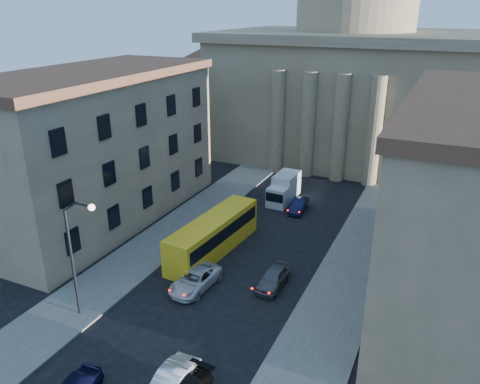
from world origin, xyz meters
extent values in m
cube|color=#53514C|center=(-8.50, 18.00, 0.07)|extent=(5.00, 60.00, 0.15)
cube|color=#53514C|center=(8.50, 18.00, 0.07)|extent=(5.00, 60.00, 0.15)
cube|color=#776449|center=(0.00, 56.00, 8.00)|extent=(34.00, 26.00, 16.00)
cube|color=#776449|center=(0.00, 56.00, 16.40)|extent=(35.50, 27.50, 1.20)
cylinder|color=#776449|center=(0.00, 56.00, 20.00)|extent=(16.00, 16.00, 8.00)
cube|color=#776449|center=(-21.00, 54.00, 5.50)|extent=(13.00, 13.00, 11.00)
cone|color=brown|center=(-21.00, 54.00, 13.00)|extent=(26.02, 26.02, 4.00)
cylinder|color=#776449|center=(-6.00, 42.80, 6.50)|extent=(1.80, 1.80, 13.00)
cylinder|color=#776449|center=(-2.00, 42.80, 6.50)|extent=(1.80, 1.80, 13.00)
cylinder|color=#776449|center=(2.00, 42.80, 6.50)|extent=(1.80, 1.80, 13.00)
cylinder|color=#776449|center=(6.00, 42.80, 6.50)|extent=(1.80, 1.80, 13.00)
cube|color=tan|center=(-17.00, 22.00, 7.00)|extent=(11.00, 26.00, 14.00)
cube|color=brown|center=(-17.00, 22.00, 14.30)|extent=(11.60, 26.60, 0.80)
cylinder|color=black|center=(-7.50, 8.00, 4.00)|extent=(0.20, 0.20, 8.00)
cylinder|color=black|center=(-6.95, 8.00, 8.35)|extent=(1.30, 0.12, 0.96)
cylinder|color=black|center=(-5.95, 8.00, 8.65)|extent=(1.30, 0.12, 0.12)
sphere|color=white|center=(-5.20, 8.00, 8.60)|extent=(0.44, 0.44, 0.44)
imported|color=silver|center=(-1.80, 14.30, 0.69)|extent=(2.60, 5.11, 1.38)
imported|color=#4F4F54|center=(3.49, 17.10, 0.73)|extent=(1.78, 4.29, 1.45)
imported|color=black|center=(0.80, 31.51, 0.65)|extent=(1.66, 4.01, 1.29)
cube|color=yellow|center=(-3.22, 19.98, 1.59)|extent=(3.48, 11.46, 3.18)
cube|color=black|center=(-3.22, 19.98, 2.10)|extent=(3.49, 10.85, 1.13)
cylinder|color=black|center=(-4.58, 15.97, 0.51)|extent=(0.39, 1.05, 1.03)
cylinder|color=black|center=(-2.54, 15.80, 0.51)|extent=(0.39, 1.05, 1.03)
cylinder|color=black|center=(-3.91, 24.15, 0.51)|extent=(0.39, 1.05, 1.03)
cylinder|color=black|center=(-1.87, 23.99, 0.51)|extent=(0.39, 1.05, 1.03)
cube|color=silver|center=(-1.65, 31.85, 1.07)|extent=(2.11, 2.19, 2.14)
cube|color=black|center=(-1.67, 30.83, 1.34)|extent=(1.96, 0.16, 0.98)
cube|color=silver|center=(-1.58, 34.25, 1.56)|extent=(2.24, 3.80, 2.76)
cylinder|color=black|center=(-2.55, 31.52, 0.40)|extent=(0.27, 0.81, 0.80)
cylinder|color=black|center=(-0.77, 31.47, 0.40)|extent=(0.27, 0.81, 0.80)
cylinder|color=black|center=(-2.45, 35.08, 0.40)|extent=(0.27, 0.81, 0.80)
cylinder|color=black|center=(-0.67, 35.03, 0.40)|extent=(0.27, 0.81, 0.80)
camera|label=1|loc=(14.13, -12.08, 20.07)|focal=35.00mm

